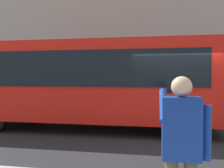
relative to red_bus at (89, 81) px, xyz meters
The scene contains 4 objects.
ground_plane 3.41m from the red_bus, 168.25° to the left, with size 60.00×60.00×0.00m, color #232326.
building_facade_far 8.09m from the red_bus, 115.28° to the right, with size 28.00×1.55×12.00m.
red_bus is the anchor object (origin of this frame).
pedestrian_photographer 6.15m from the red_bus, 114.81° to the left, with size 0.53×0.52×1.70m.
Camera 1 is at (0.63, 7.57, 1.84)m, focal length 38.33 mm.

